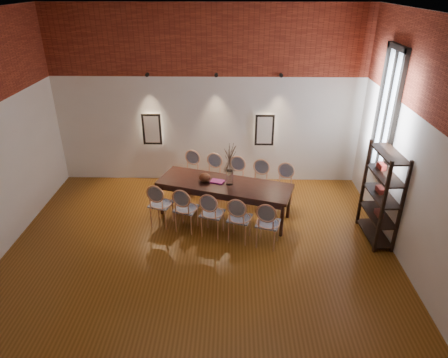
{
  "coord_description": "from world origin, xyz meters",
  "views": [
    {
      "loc": [
        0.57,
        -5.27,
        4.43
      ],
      "look_at": [
        0.41,
        1.41,
        1.05
      ],
      "focal_mm": 32.0,
      "sensor_mm": 36.0,
      "label": 1
    }
  ],
  "objects_px": {
    "chair_near_c": "(212,213)",
    "chair_far_b": "(212,177)",
    "dining_table": "(224,200)",
    "chair_far_e": "(283,188)",
    "vase": "(230,177)",
    "chair_near_a": "(161,204)",
    "book": "(217,182)",
    "chair_far_c": "(235,181)",
    "chair_near_b": "(186,208)",
    "chair_near_e": "(268,223)",
    "chair_far_a": "(190,174)",
    "chair_far_d": "(259,184)",
    "chair_near_d": "(240,218)",
    "shelving_rack": "(381,195)",
    "bowl": "(205,178)"
  },
  "relations": [
    {
      "from": "dining_table",
      "to": "book",
      "type": "height_order",
      "value": "book"
    },
    {
      "from": "chair_near_d",
      "to": "chair_far_e",
      "type": "relative_size",
      "value": 1.0
    },
    {
      "from": "chair_near_e",
      "to": "vase",
      "type": "bearing_deg",
      "value": 143.63
    },
    {
      "from": "chair_near_b",
      "to": "book",
      "type": "bearing_deg",
      "value": 61.74
    },
    {
      "from": "vase",
      "to": "book",
      "type": "xyz_separation_m",
      "value": [
        -0.25,
        0.08,
        -0.14
      ]
    },
    {
      "from": "chair_near_a",
      "to": "chair_far_a",
      "type": "bearing_deg",
      "value": 90.0
    },
    {
      "from": "chair_near_c",
      "to": "shelving_rack",
      "type": "height_order",
      "value": "shelving_rack"
    },
    {
      "from": "chair_near_c",
      "to": "chair_far_c",
      "type": "height_order",
      "value": "same"
    },
    {
      "from": "chair_near_e",
      "to": "shelving_rack",
      "type": "xyz_separation_m",
      "value": [
        2.05,
        0.3,
        0.43
      ]
    },
    {
      "from": "dining_table",
      "to": "vase",
      "type": "relative_size",
      "value": 8.94
    },
    {
      "from": "chair_far_b",
      "to": "chair_far_c",
      "type": "height_order",
      "value": "same"
    },
    {
      "from": "chair_near_c",
      "to": "chair_near_e",
      "type": "bearing_deg",
      "value": 0.0
    },
    {
      "from": "vase",
      "to": "chair_near_c",
      "type": "bearing_deg",
      "value": -115.96
    },
    {
      "from": "chair_far_d",
      "to": "vase",
      "type": "relative_size",
      "value": 3.13
    },
    {
      "from": "chair_near_a",
      "to": "chair_far_e",
      "type": "height_order",
      "value": "same"
    },
    {
      "from": "dining_table",
      "to": "chair_far_d",
      "type": "height_order",
      "value": "chair_far_d"
    },
    {
      "from": "chair_near_b",
      "to": "chair_near_c",
      "type": "relative_size",
      "value": 1.0
    },
    {
      "from": "shelving_rack",
      "to": "chair_near_c",
      "type": "bearing_deg",
      "value": 176.73
    },
    {
      "from": "chair_far_e",
      "to": "chair_far_b",
      "type": "bearing_deg",
      "value": 0.0
    },
    {
      "from": "chair_far_c",
      "to": "dining_table",
      "type": "bearing_deg",
      "value": 90.0
    },
    {
      "from": "dining_table",
      "to": "chair_far_e",
      "type": "xyz_separation_m",
      "value": [
        1.24,
        0.36,
        0.09
      ]
    },
    {
      "from": "chair_near_c",
      "to": "chair_far_e",
      "type": "bearing_deg",
      "value": 52.97
    },
    {
      "from": "chair_near_b",
      "to": "chair_far_e",
      "type": "relative_size",
      "value": 1.0
    },
    {
      "from": "chair_near_d",
      "to": "book",
      "type": "xyz_separation_m",
      "value": [
        -0.44,
        0.89,
        0.3
      ]
    },
    {
      "from": "chair_near_e",
      "to": "bowl",
      "type": "relative_size",
      "value": 3.92
    },
    {
      "from": "chair_far_a",
      "to": "chair_far_c",
      "type": "height_order",
      "value": "same"
    },
    {
      "from": "chair_far_b",
      "to": "shelving_rack",
      "type": "xyz_separation_m",
      "value": [
        3.16,
        -1.54,
        0.43
      ]
    },
    {
      "from": "chair_far_c",
      "to": "vase",
      "type": "xyz_separation_m",
      "value": [
        -0.11,
        -0.71,
        0.43
      ]
    },
    {
      "from": "dining_table",
      "to": "chair_far_e",
      "type": "distance_m",
      "value": 1.29
    },
    {
      "from": "chair_near_a",
      "to": "book",
      "type": "height_order",
      "value": "chair_near_a"
    },
    {
      "from": "dining_table",
      "to": "book",
      "type": "relative_size",
      "value": 10.31
    },
    {
      "from": "chair_near_c",
      "to": "chair_far_b",
      "type": "relative_size",
      "value": 1.0
    },
    {
      "from": "chair_far_c",
      "to": "chair_far_e",
      "type": "bearing_deg",
      "value": 180.0
    },
    {
      "from": "chair_far_b",
      "to": "vase",
      "type": "relative_size",
      "value": 3.13
    },
    {
      "from": "book",
      "to": "chair_near_a",
      "type": "bearing_deg",
      "value": -159.58
    },
    {
      "from": "dining_table",
      "to": "chair_far_b",
      "type": "height_order",
      "value": "chair_far_b"
    },
    {
      "from": "dining_table",
      "to": "bowl",
      "type": "height_order",
      "value": "bowl"
    },
    {
      "from": "chair_far_a",
      "to": "bowl",
      "type": "distance_m",
      "value": 1.08
    },
    {
      "from": "chair_near_b",
      "to": "chair_far_a",
      "type": "distance_m",
      "value": 1.52
    },
    {
      "from": "chair_near_b",
      "to": "chair_near_c",
      "type": "xyz_separation_m",
      "value": [
        0.51,
        -0.16,
        0.0
      ]
    },
    {
      "from": "dining_table",
      "to": "shelving_rack",
      "type": "distance_m",
      "value": 3.0
    },
    {
      "from": "shelving_rack",
      "to": "chair_far_c",
      "type": "bearing_deg",
      "value": 149.67
    },
    {
      "from": "chair_near_e",
      "to": "chair_far_d",
      "type": "relative_size",
      "value": 1.0
    },
    {
      "from": "chair_far_a",
      "to": "chair_far_c",
      "type": "relative_size",
      "value": 1.0
    },
    {
      "from": "chair_near_b",
      "to": "chair_near_e",
      "type": "relative_size",
      "value": 1.0
    },
    {
      "from": "chair_far_d",
      "to": "vase",
      "type": "bearing_deg",
      "value": 58.89
    },
    {
      "from": "chair_far_e",
      "to": "vase",
      "type": "relative_size",
      "value": 3.13
    },
    {
      "from": "chair_near_a",
      "to": "chair_near_d",
      "type": "distance_m",
      "value": 1.61
    },
    {
      "from": "bowl",
      "to": "vase",
      "type": "bearing_deg",
      "value": -11.78
    },
    {
      "from": "chair_near_a",
      "to": "chair_far_b",
      "type": "height_order",
      "value": "same"
    }
  ]
}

